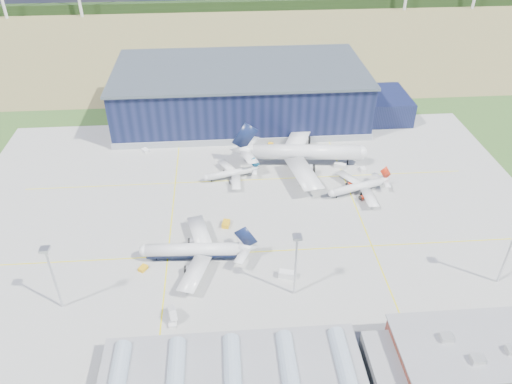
% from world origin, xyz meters
% --- Properties ---
extents(ground, '(600.00, 600.00, 0.00)m').
position_xyz_m(ground, '(0.00, 0.00, 0.00)').
color(ground, '#2E491B').
rests_on(ground, ground).
extents(apron, '(220.00, 160.00, 0.08)m').
position_xyz_m(apron, '(0.00, 10.00, 0.03)').
color(apron, gray).
rests_on(apron, ground).
extents(farmland, '(600.00, 220.00, 0.01)m').
position_xyz_m(farmland, '(0.00, 220.00, 0.00)').
color(farmland, olive).
rests_on(farmland, ground).
extents(treeline, '(600.00, 8.00, 8.00)m').
position_xyz_m(treeline, '(0.00, 300.00, 4.00)').
color(treeline, black).
rests_on(treeline, ground).
extents(hangar, '(145.00, 62.00, 26.10)m').
position_xyz_m(hangar, '(2.81, 94.80, 11.62)').
color(hangar, black).
rests_on(hangar, ground).
extents(ops_building, '(46.00, 23.00, 10.90)m').
position_xyz_m(ops_building, '(55.01, -60.00, 4.79)').
color(ops_building, brown).
rests_on(ops_building, ground).
extents(glass_concourse, '(78.00, 23.00, 8.60)m').
position_xyz_m(glass_concourse, '(-6.45, -60.00, 3.69)').
color(glass_concourse, black).
rests_on(glass_concourse, ground).
extents(light_mast_west, '(2.60, 2.60, 23.00)m').
position_xyz_m(light_mast_west, '(-60.00, -30.00, 15.43)').
color(light_mast_west, '#BBBDC3').
rests_on(light_mast_west, ground).
extents(light_mast_center, '(2.60, 2.60, 23.00)m').
position_xyz_m(light_mast_center, '(10.00, -30.00, 15.43)').
color(light_mast_center, '#BBBDC3').
rests_on(light_mast_center, ground).
extents(light_mast_east, '(2.60, 2.60, 23.00)m').
position_xyz_m(light_mast_east, '(75.00, -30.00, 15.43)').
color(light_mast_east, '#BBBDC3').
rests_on(light_mast_east, ground).
extents(airliner_navy, '(42.00, 41.18, 13.02)m').
position_xyz_m(airliner_navy, '(-21.19, -12.00, 6.51)').
color(airliner_navy, silver).
rests_on(airliner_navy, ground).
extents(airliner_red, '(36.07, 35.66, 9.42)m').
position_xyz_m(airliner_red, '(42.44, 22.00, 4.71)').
color(airliner_red, silver).
rests_on(airliner_red, ground).
extents(airliner_widebody, '(63.96, 62.80, 19.29)m').
position_xyz_m(airliner_widebody, '(25.38, 45.41, 9.64)').
color(airliner_widebody, silver).
rests_on(airliner_widebody, ground).
extents(airliner_regional, '(30.04, 29.65, 8.09)m').
position_xyz_m(airliner_regional, '(-7.57, 36.54, 4.05)').
color(airliner_regional, silver).
rests_on(airliner_regional, ground).
extents(gse_tug_a, '(3.31, 4.51, 1.69)m').
position_xyz_m(gse_tug_a, '(-9.99, 5.18, 0.85)').
color(gse_tug_a, gold).
rests_on(gse_tug_a, ground).
extents(gse_tug_b, '(3.28, 3.63, 1.31)m').
position_xyz_m(gse_tug_b, '(-37.57, -15.89, 0.66)').
color(gse_tug_b, gold).
rests_on(gse_tug_b, ground).
extents(gse_van_a, '(5.86, 3.78, 2.36)m').
position_xyz_m(gse_van_a, '(8.86, -22.93, 1.18)').
color(gse_van_a, silver).
rests_on(gse_van_a, ground).
extents(gse_cart_a, '(2.41, 3.37, 1.39)m').
position_xyz_m(gse_cart_a, '(49.29, 38.42, 0.69)').
color(gse_cart_a, silver).
rests_on(gse_cart_a, ground).
extents(gse_van_b, '(5.21, 4.29, 2.18)m').
position_xyz_m(gse_van_b, '(39.98, 41.43, 1.09)').
color(gse_van_b, silver).
rests_on(gse_van_b, ground).
extents(gse_tug_c, '(3.27, 4.12, 1.58)m').
position_xyz_m(gse_tug_c, '(11.94, 62.00, 0.79)').
color(gse_tug_c, gold).
rests_on(gse_tug_c, ground).
extents(gse_cart_b, '(3.71, 3.95, 1.42)m').
position_xyz_m(gse_cart_b, '(-44.95, 62.00, 0.71)').
color(gse_cart_b, silver).
rests_on(gse_cart_b, ground).
extents(airstair, '(3.14, 5.26, 3.15)m').
position_xyz_m(airstair, '(-26.57, -37.48, 1.58)').
color(airstair, silver).
rests_on(airstair, ground).
extents(car_a, '(3.64, 1.70, 1.20)m').
position_xyz_m(car_a, '(71.11, -44.28, 0.60)').
color(car_a, '#99999E').
rests_on(car_a, ground).
extents(car_b, '(3.98, 1.61, 1.28)m').
position_xyz_m(car_b, '(31.89, -48.00, 0.64)').
color(car_b, '#99999E').
rests_on(car_b, ground).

